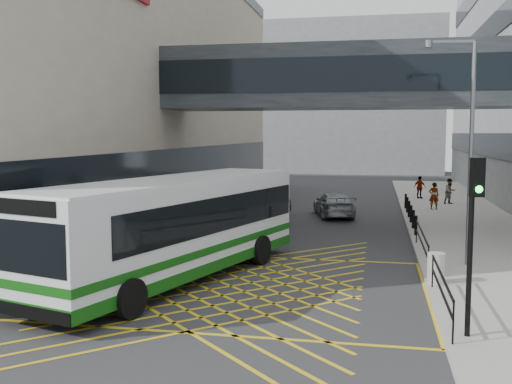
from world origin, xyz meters
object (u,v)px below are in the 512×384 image
Objects in this scene: car_silver at (334,204)px; pedestrian_a at (434,196)px; car_white at (163,228)px; street_lamp at (466,139)px; pedestrian_c at (420,187)px; traffic_light at (473,222)px; car_dark at (262,205)px; bus at (177,226)px; litter_bin at (436,268)px; pedestrian_b at (450,191)px.

pedestrian_a is at bearing -163.75° from car_silver.
car_white is 12.77m from street_lamp.
pedestrian_a is 1.04× the size of pedestrian_c.
car_white is 12.34m from car_silver.
car_silver is 21.17m from traffic_light.
car_dark reaches higher than car_silver.
traffic_light reaches higher than pedestrian_a.
street_lamp is 16.27m from pedestrian_a.
bus is at bearing 103.35° from car_dark.
traffic_light reaches higher than car_silver.
pedestrian_a is at bearing 127.84° from pedestrian_c.
car_white is 0.61× the size of street_lamp.
car_dark is 5.39× the size of litter_bin.
car_white is at bearing 154.76° from litter_bin.
car_silver is (3.92, 1.77, -0.06)m from car_dark.
bus is at bearing -175.92° from litter_bin.
car_dark reaches higher than car_white.
traffic_light is 2.50× the size of pedestrian_a.
bus is 25.11m from pedestrian_b.
car_white is 2.90× the size of pedestrian_a.
pedestrian_c is (12.00, 19.80, 0.20)m from car_white.
litter_bin is at bearing 20.71° from bus.
street_lamp is 5.08m from litter_bin.
pedestrian_c is at bearing -140.01° from car_white.
bus is 14.39m from car_dark.
pedestrian_c is at bearing -116.44° from car_dark.
pedestrian_c is (9.35, 11.12, 0.16)m from car_dark.
bus is at bearing 63.34° from car_silver.
car_white is 18.47m from pedestrian_a.
traffic_light is at bearing -128.06° from pedestrian_b.
car_white is at bearing 86.65° from car_dark.
pedestrian_b is at bearing -151.04° from car_silver.
litter_bin is (4.24, -15.54, -0.11)m from car_silver.
litter_bin is 18.85m from pedestrian_a.
traffic_light is at bearing -103.22° from street_lamp.
car_dark is at bearing 106.36° from bus.
car_dark is at bearing 123.87° from street_lamp.
car_dark is 3.10× the size of pedestrian_a.
street_lamp is 22.28m from pedestrian_c.
litter_bin is at bearing 76.12° from traffic_light.
pedestrian_a is at bearing -139.25° from car_dark.
traffic_light is 2.59× the size of pedestrian_c.
pedestrian_c is at bearing 83.13° from street_lamp.
pedestrian_b is (1.74, 18.99, -3.63)m from street_lamp.
pedestrian_a is at bearing 79.71° from bus.
car_dark is at bearing -125.77° from car_white.
pedestrian_b is at bearing 153.88° from pedestrian_c.
traffic_light is at bearing 122.22° from pedestrian_c.
car_white is 0.93× the size of car_dark.
litter_bin is at bearing 134.26° from car_dark.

